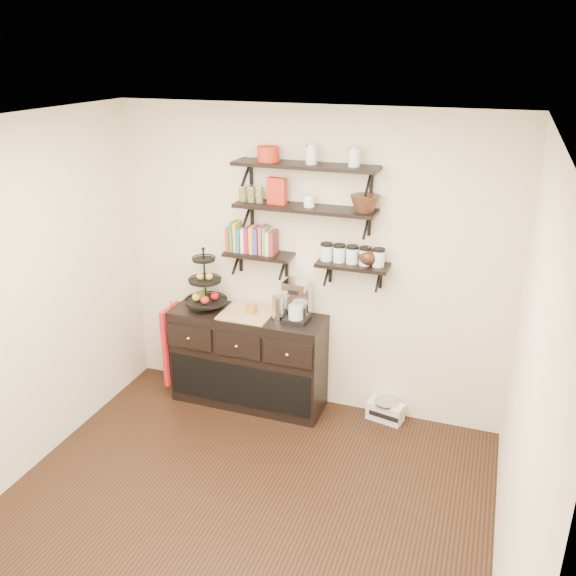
{
  "coord_description": "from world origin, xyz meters",
  "views": [
    {
      "loc": [
        1.49,
        -3.04,
        3.12
      ],
      "look_at": [
        0.02,
        1.15,
        1.36
      ],
      "focal_mm": 38.0,
      "sensor_mm": 36.0,
      "label": 1
    }
  ],
  "objects": [
    {
      "name": "shelf_mid",
      "position": [
        0.0,
        1.62,
        1.88
      ],
      "size": [
        1.2,
        0.27,
        0.23
      ],
      "color": "black",
      "rests_on": "back_wall"
    },
    {
      "name": "red_pot",
      "position": [
        -0.32,
        1.61,
        2.31
      ],
      "size": [
        0.18,
        0.18,
        0.12
      ],
      "primitive_type": "cylinder",
      "color": "#AD2713",
      "rests_on": "shelf_top"
    },
    {
      "name": "sideboard",
      "position": [
        -0.5,
        1.51,
        0.45
      ],
      "size": [
        1.4,
        0.5,
        0.92
      ],
      "color": "black",
      "rests_on": "floor"
    },
    {
      "name": "walnut_bowl",
      "position": [
        0.5,
        1.61,
        1.96
      ],
      "size": [
        0.24,
        0.24,
        0.13
      ],
      "primitive_type": null,
      "color": "black",
      "rests_on": "shelf_mid"
    },
    {
      "name": "shelf_top",
      "position": [
        0.0,
        1.62,
        2.23
      ],
      "size": [
        1.2,
        0.27,
        0.23
      ],
      "color": "black",
      "rests_on": "back_wall"
    },
    {
      "name": "shelf_low_left",
      "position": [
        -0.42,
        1.63,
        1.43
      ],
      "size": [
        0.6,
        0.25,
        0.23
      ],
      "color": "black",
      "rests_on": "back_wall"
    },
    {
      "name": "ceiling",
      "position": [
        0.0,
        0.0,
        2.7
      ],
      "size": [
        3.5,
        3.5,
        0.02
      ],
      "primitive_type": "cube",
      "color": "white",
      "rests_on": "back_wall"
    },
    {
      "name": "apron",
      "position": [
        -1.23,
        1.41,
        0.53
      ],
      "size": [
        0.04,
        0.32,
        0.74
      ],
      "primitive_type": "cube",
      "color": "red",
      "rests_on": "sideboard"
    },
    {
      "name": "radio",
      "position": [
        0.77,
        1.63,
        0.09
      ],
      "size": [
        0.34,
        0.25,
        0.19
      ],
      "rotation": [
        0.0,
        0.0,
        -0.21
      ],
      "color": "silver",
      "rests_on": "floor"
    },
    {
      "name": "recipe_box",
      "position": [
        -0.24,
        1.61,
        2.01
      ],
      "size": [
        0.17,
        0.08,
        0.22
      ],
      "primitive_type": "cube",
      "rotation": [
        0.0,
        0.0,
        -0.14
      ],
      "color": "#AD2713",
      "rests_on": "shelf_mid"
    },
    {
      "name": "left_wall",
      "position": [
        -1.75,
        0.0,
        1.35
      ],
      "size": [
        0.02,
        3.5,
        2.7
      ],
      "primitive_type": "cube",
      "color": "#F2E6CD",
      "rests_on": "ground"
    },
    {
      "name": "thermal_carafe",
      "position": [
        -0.19,
        1.49,
        1.01
      ],
      "size": [
        0.11,
        0.11,
        0.22
      ],
      "primitive_type": "cylinder",
      "color": "silver",
      "rests_on": "sideboard"
    },
    {
      "name": "fruit_stand",
      "position": [
        -0.9,
        1.52,
        1.09
      ],
      "size": [
        0.38,
        0.38,
        0.56
      ],
      "rotation": [
        0.0,
        0.0,
        -0.24
      ],
      "color": "black",
      "rests_on": "sideboard"
    },
    {
      "name": "shelf_low_right",
      "position": [
        0.42,
        1.63,
        1.43
      ],
      "size": [
        0.6,
        0.25,
        0.23
      ],
      "color": "black",
      "rests_on": "back_wall"
    },
    {
      "name": "floor",
      "position": [
        0.0,
        0.0,
        0.0
      ],
      "size": [
        3.5,
        3.5,
        0.0
      ],
      "primitive_type": "plane",
      "color": "black",
      "rests_on": "ground"
    },
    {
      "name": "coffee_maker",
      "position": [
        -0.03,
        1.54,
        1.08
      ],
      "size": [
        0.21,
        0.21,
        0.38
      ],
      "rotation": [
        0.0,
        0.0,
        -0.06
      ],
      "color": "black",
      "rests_on": "sideboard"
    },
    {
      "name": "right_wall",
      "position": [
        1.75,
        0.0,
        1.35
      ],
      "size": [
        0.02,
        3.5,
        2.7
      ],
      "primitive_type": "cube",
      "color": "#F2E6CD",
      "rests_on": "ground"
    },
    {
      "name": "cookbooks",
      "position": [
        -0.47,
        1.63,
        1.57
      ],
      "size": [
        0.43,
        0.15,
        0.26
      ],
      "color": "#AD391E",
      "rests_on": "shelf_low_left"
    },
    {
      "name": "candle",
      "position": [
        -0.45,
        1.51,
        0.96
      ],
      "size": [
        0.08,
        0.08,
        0.08
      ],
      "primitive_type": "cube",
      "color": "olive",
      "rests_on": "sideboard"
    },
    {
      "name": "back_wall",
      "position": [
        0.0,
        1.75,
        1.35
      ],
      "size": [
        3.5,
        0.02,
        2.7
      ],
      "primitive_type": "cube",
      "color": "#F2E6CD",
      "rests_on": "ground"
    },
    {
      "name": "ramekins",
      "position": [
        0.04,
        1.61,
        1.95
      ],
      "size": [
        0.09,
        0.09,
        0.1
      ],
      "primitive_type": "cylinder",
      "color": "white",
      "rests_on": "shelf_mid"
    },
    {
      "name": "teapot",
      "position": [
        0.55,
        1.63,
        1.53
      ],
      "size": [
        0.23,
        0.18,
        0.16
      ],
      "primitive_type": null,
      "rotation": [
        0.0,
        0.0,
        0.08
      ],
      "color": "#34190F",
      "rests_on": "shelf_low_right"
    },
    {
      "name": "glass_canisters",
      "position": [
        0.41,
        1.63,
        1.51
      ],
      "size": [
        0.54,
        0.1,
        0.13
      ],
      "color": "silver",
      "rests_on": "shelf_low_right"
    }
  ]
}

